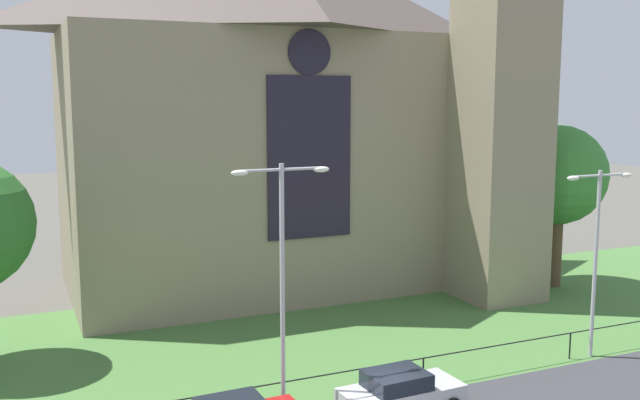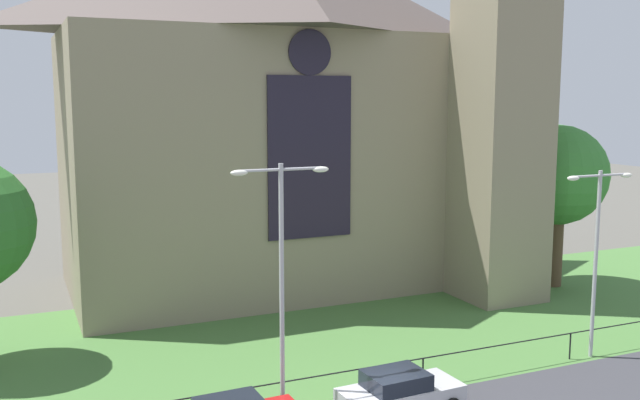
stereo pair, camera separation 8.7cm
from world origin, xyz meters
TOP-DOWN VIEW (x-y plane):
  - ground at (0.00, 10.00)m, footprint 160.00×160.00m
  - grass_verge at (0.00, 8.00)m, footprint 120.00×20.00m
  - church_building at (3.68, 18.65)m, footprint 23.20×16.20m
  - iron_railing at (2.91, 2.50)m, footprint 28.15×0.07m
  - tree_right_far at (17.42, 11.96)m, footprint 5.60×5.60m
  - streetlamp_near at (-2.67, 2.40)m, footprint 3.37×0.26m
  - streetlamp_far at (10.95, 2.40)m, footprint 3.37×0.26m
  - parked_car_silver at (0.96, 0.85)m, footprint 4.27×2.17m

SIDE VIEW (x-z plane):
  - ground at x=0.00m, z-range 0.00..0.00m
  - grass_verge at x=0.00m, z-range 0.00..0.01m
  - parked_car_silver at x=0.96m, z-range -0.01..1.50m
  - iron_railing at x=2.91m, z-range 0.40..1.53m
  - streetlamp_far at x=10.95m, z-range 1.10..8.84m
  - streetlamp_near at x=-2.67m, z-range 1.13..9.66m
  - tree_right_far at x=17.42m, z-range 1.68..10.84m
  - church_building at x=3.68m, z-range -2.73..23.27m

